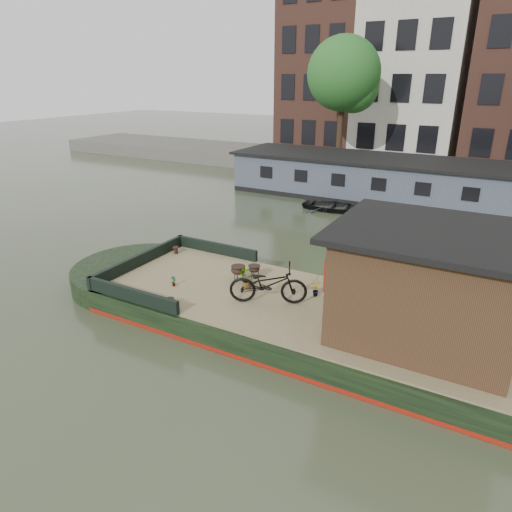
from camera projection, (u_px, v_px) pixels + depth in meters
The scene contains 18 objects.
ground at pixel (325, 334), 11.29m from camera, with size 120.00×120.00×0.00m, color #2A3421.
houseboat_hull at pixel (277, 311), 11.79m from camera, with size 14.01×4.02×0.60m.
houseboat_deck at pixel (326, 311), 11.06m from camera, with size 11.80×3.80×0.05m, color #867853.
bow_bulwark at pixel (163, 265), 13.28m from camera, with size 3.00×4.00×0.35m.
cabin at pixel (427, 283), 9.61m from camera, with size 4.00×3.50×2.42m.
bicycle at pixel (268, 284), 11.27m from camera, with size 0.67×1.94×1.02m, color black.
potted_plant_b at pixel (315, 290), 11.74m from camera, with size 0.18×0.14×0.32m, color brown.
potted_plant_c at pixel (246, 280), 12.14m from camera, with size 0.45×0.39×0.50m, color #A43B2F.
potted_plant_e at pixel (173, 281), 12.28m from camera, with size 0.16×0.11×0.30m, color #9F462E.
brazier_front at pixel (238, 273), 12.57m from camera, with size 0.42×0.42×0.45m, color black, non-canonical shape.
brazier_rear at pixel (254, 272), 12.75m from camera, with size 0.36×0.36×0.39m, color black, non-canonical shape.
bollard_port at pixel (176, 250), 14.58m from camera, with size 0.20×0.20×0.22m, color black.
bollard_stbd at pixel (171, 302), 11.25m from camera, with size 0.18×0.18×0.21m, color black.
dinghy at pixel (335, 204), 21.60m from camera, with size 2.18×3.05×0.63m, color black.
far_houseboat at pixel (430, 185), 22.31m from camera, with size 20.40×4.40×2.11m.
quay at pixel (447, 173), 27.78m from camera, with size 60.00×6.00×0.90m, color #47443F.
townhouse_row at pixel (482, 45), 30.66m from camera, with size 27.25×8.00×16.50m.
tree_left at pixel (346, 77), 27.50m from camera, with size 4.40×4.40×7.40m.
Camera 1 is at (3.28, -9.39, 5.94)m, focal length 32.00 mm.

